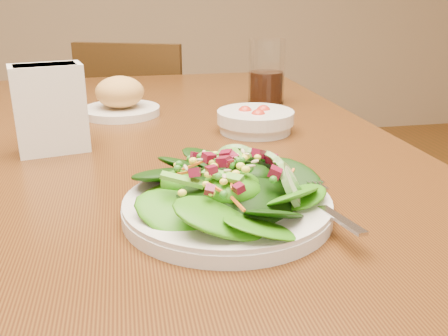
% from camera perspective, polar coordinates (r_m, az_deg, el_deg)
% --- Properties ---
extents(dining_table, '(0.90, 1.40, 0.75)m').
position_cam_1_polar(dining_table, '(0.93, -8.37, -2.93)').
color(dining_table, '#533111').
rests_on(dining_table, ground_plane).
extents(chair_far, '(0.50, 0.50, 0.84)m').
position_cam_1_polar(chair_far, '(1.88, -9.14, 2.29)').
color(chair_far, black).
rests_on(chair_far, ground_plane).
extents(salad_plate, '(0.26, 0.25, 0.07)m').
position_cam_1_polar(salad_plate, '(0.60, 1.23, -3.04)').
color(salad_plate, silver).
rests_on(salad_plate, dining_table).
extents(bread_plate, '(0.17, 0.17, 0.08)m').
position_cam_1_polar(bread_plate, '(1.09, -11.77, 7.69)').
color(bread_plate, silver).
rests_on(bread_plate, dining_table).
extents(tomato_bowl, '(0.15, 0.15, 0.05)m').
position_cam_1_polar(tomato_bowl, '(0.95, 3.61, 5.43)').
color(tomato_bowl, silver).
rests_on(tomato_bowl, dining_table).
extents(drinking_glass, '(0.08, 0.08, 0.15)m').
position_cam_1_polar(drinking_glass, '(1.19, 4.89, 10.41)').
color(drinking_glass, silver).
rests_on(drinking_glass, dining_table).
extents(napkin_holder, '(0.12, 0.08, 0.14)m').
position_cam_1_polar(napkin_holder, '(0.87, -19.31, 6.65)').
color(napkin_holder, white).
rests_on(napkin_holder, dining_table).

